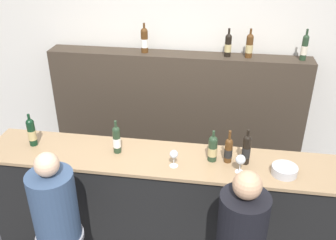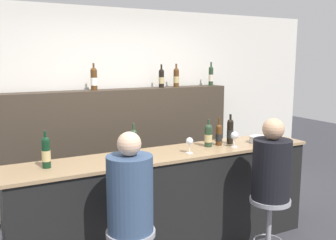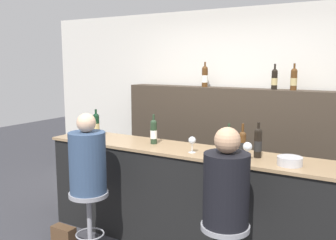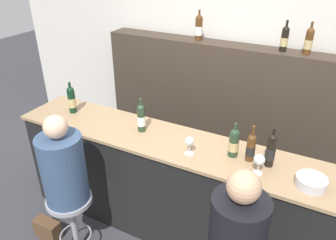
{
  "view_description": "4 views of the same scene",
  "coord_description": "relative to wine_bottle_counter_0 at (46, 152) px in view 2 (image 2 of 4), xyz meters",
  "views": [
    {
      "loc": [
        0.51,
        -2.44,
        2.89
      ],
      "look_at": [
        0.08,
        0.31,
        1.39
      ],
      "focal_mm": 40.0,
      "sensor_mm": 36.0,
      "label": 1
    },
    {
      "loc": [
        -1.71,
        -2.92,
        1.96
      ],
      "look_at": [
        -0.02,
        0.27,
        1.36
      ],
      "focal_mm": 40.0,
      "sensor_mm": 36.0,
      "label": 2
    },
    {
      "loc": [
        1.76,
        -2.98,
        1.91
      ],
      "look_at": [
        -0.23,
        0.35,
        1.3
      ],
      "focal_mm": 40.0,
      "sensor_mm": 36.0,
      "label": 3
    },
    {
      "loc": [
        1.02,
        -1.87,
        2.53
      ],
      "look_at": [
        -0.05,
        0.18,
        1.28
      ],
      "focal_mm": 35.0,
      "sensor_mm": 36.0,
      "label": 4
    }
  ],
  "objects": [
    {
      "name": "wall_back",
      "position": [
        1.18,
        1.46,
        0.12
      ],
      "size": [
        6.4,
        0.05,
        2.6
      ],
      "color": "beige",
      "rests_on": "ground_plane"
    },
    {
      "name": "bar_counter",
      "position": [
        1.18,
        -0.03,
        -0.66
      ],
      "size": [
        3.15,
        0.57,
        1.04
      ],
      "color": "black",
      "rests_on": "ground_plane"
    },
    {
      "name": "back_bar_cabinet",
      "position": [
        1.18,
        1.24,
        -0.39
      ],
      "size": [
        2.96,
        0.28,
        1.57
      ],
      "color": "#382D23",
      "rests_on": "ground_plane"
    },
    {
      "name": "wine_bottle_counter_0",
      "position": [
        0.0,
        0.0,
        0.0
      ],
      "size": [
        0.07,
        0.07,
        0.32
      ],
      "color": "black",
      "rests_on": "bar_counter"
    },
    {
      "name": "wine_bottle_counter_1",
      "position": [
        0.8,
        0.0,
        -0.0
      ],
      "size": [
        0.07,
        0.07,
        0.32
      ],
      "color": "#233823",
      "rests_on": "bar_counter"
    },
    {
      "name": "wine_bottle_counter_2",
      "position": [
        1.65,
        0.0,
        -0.02
      ],
      "size": [
        0.08,
        0.08,
        0.29
      ],
      "color": "#233823",
      "rests_on": "bar_counter"
    },
    {
      "name": "wine_bottle_counter_3",
      "position": [
        1.79,
        0.0,
        -0.02
      ],
      "size": [
        0.07,
        0.07,
        0.3
      ],
      "color": "#4C2D14",
      "rests_on": "bar_counter"
    },
    {
      "name": "wine_bottle_counter_4",
      "position": [
        1.94,
        0.0,
        0.0
      ],
      "size": [
        0.07,
        0.07,
        0.33
      ],
      "color": "black",
      "rests_on": "bar_counter"
    },
    {
      "name": "wine_bottle_backbar_0",
      "position": [
        0.81,
        1.24,
        0.54
      ],
      "size": [
        0.08,
        0.08,
        0.33
      ],
      "color": "#4C2D14",
      "rests_on": "back_bar_cabinet"
    },
    {
      "name": "wine_bottle_backbar_1",
      "position": [
        1.73,
        1.24,
        0.53
      ],
      "size": [
        0.07,
        0.07,
        0.31
      ],
      "color": "black",
      "rests_on": "back_bar_cabinet"
    },
    {
      "name": "wine_bottle_backbar_2",
      "position": [
        1.96,
        1.24,
        0.53
      ],
      "size": [
        0.08,
        0.08,
        0.31
      ],
      "color": "#4C2D14",
      "rests_on": "back_bar_cabinet"
    },
    {
      "name": "wine_bottle_backbar_3",
      "position": [
        2.52,
        1.24,
        0.54
      ],
      "size": [
        0.07,
        0.07,
        0.33
      ],
      "color": "#233823",
      "rests_on": "back_bar_cabinet"
    },
    {
      "name": "wine_glass_0",
      "position": [
        1.34,
        -0.14,
        -0.02
      ],
      "size": [
        0.07,
        0.07,
        0.16
      ],
      "color": "silver",
      "rests_on": "bar_counter"
    },
    {
      "name": "wine_glass_1",
      "position": [
        1.89,
        -0.14,
        -0.02
      ],
      "size": [
        0.08,
        0.08,
        0.16
      ],
      "color": "silver",
      "rests_on": "bar_counter"
    },
    {
      "name": "metal_bowl",
      "position": [
        2.25,
        -0.12,
        -0.1
      ],
      "size": [
        0.21,
        0.21,
        0.07
      ],
      "color": "#B7B7BC",
      "rests_on": "bar_counter"
    },
    {
      "name": "guest_seated_left",
      "position": [
        0.49,
        -0.68,
        -0.2
      ],
      "size": [
        0.35,
        0.35,
        0.78
      ],
      "color": "#334766",
      "rests_on": "bar_stool_left"
    },
    {
      "name": "bar_stool_right",
      "position": [
        1.91,
        -0.68,
        -0.67
      ],
      "size": [
        0.39,
        0.39,
        0.65
      ],
      "color": "gray",
      "rests_on": "ground_plane"
    },
    {
      "name": "guest_seated_right",
      "position": [
        1.91,
        -0.68,
        -0.2
      ],
      "size": [
        0.36,
        0.36,
        0.77
      ],
      "color": "black",
      "rests_on": "bar_stool_right"
    }
  ]
}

